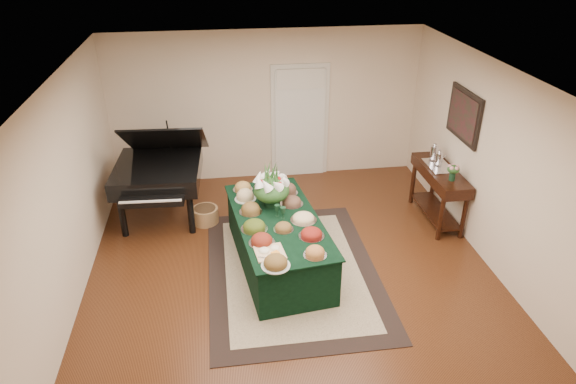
{
  "coord_description": "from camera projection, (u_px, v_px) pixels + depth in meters",
  "views": [
    {
      "loc": [
        -0.86,
        -5.73,
        4.3
      ],
      "look_at": [
        0.0,
        0.3,
        1.05
      ],
      "focal_mm": 32.0,
      "sensor_mm": 36.0,
      "label": 1
    }
  ],
  "objects": [
    {
      "name": "mahogany_sideboard",
      "position": [
        440.0,
        181.0,
        8.0
      ],
      "size": [
        0.45,
        1.38,
        0.88
      ],
      "color": "black",
      "rests_on": "ground"
    },
    {
      "name": "floral_centerpiece",
      "position": [
        271.0,
        186.0,
        7.1
      ],
      "size": [
        0.52,
        0.52,
        0.52
      ],
      "color": "black",
      "rests_on": "buffet_table"
    },
    {
      "name": "grand_piano",
      "position": [
        159.0,
        172.0,
        8.02
      ],
      "size": [
        1.49,
        1.65,
        1.64
      ],
      "color": "black",
      "rests_on": "ground"
    },
    {
      "name": "wall_painting",
      "position": [
        464.0,
        115.0,
        7.53
      ],
      "size": [
        0.05,
        0.95,
        0.75
      ],
      "color": "black",
      "rests_on": "ground"
    },
    {
      "name": "food_platters",
      "position": [
        274.0,
        214.0,
        6.93
      ],
      "size": [
        1.1,
        2.44,
        0.13
      ],
      "color": "silver",
      "rests_on": "buffet_table"
    },
    {
      "name": "kitchen_doorway",
      "position": [
        300.0,
        123.0,
        9.33
      ],
      "size": [
        1.05,
        0.07,
        2.1
      ],
      "color": "beige",
      "rests_on": "ground"
    },
    {
      "name": "tea_service",
      "position": [
        437.0,
        157.0,
        8.05
      ],
      "size": [
        0.34,
        0.58,
        0.3
      ],
      "color": "silver",
      "rests_on": "mahogany_sideboard"
    },
    {
      "name": "wicker_basket",
      "position": [
        205.0,
        215.0,
        8.17
      ],
      "size": [
        0.41,
        0.41,
        0.26
      ],
      "primitive_type": "cylinder",
      "color": "olive",
      "rests_on": "ground"
    },
    {
      "name": "cutting_board",
      "position": [
        269.0,
        250.0,
        6.2
      ],
      "size": [
        0.39,
        0.39,
        0.1
      ],
      "color": "tan",
      "rests_on": "buffet_table"
    },
    {
      "name": "buffet_table",
      "position": [
        278.0,
        241.0,
        7.09
      ],
      "size": [
        1.36,
        2.42,
        0.73
      ],
      "color": "black",
      "rests_on": "ground"
    },
    {
      "name": "area_rug",
      "position": [
        293.0,
        270.0,
        7.09
      ],
      "size": [
        2.29,
        3.21,
        0.01
      ],
      "color": "black",
      "rests_on": "ground"
    },
    {
      "name": "green_goblets",
      "position": [
        280.0,
        212.0,
        6.9
      ],
      "size": [
        0.15,
        0.15,
        0.18
      ],
      "color": "black",
      "rests_on": "buffet_table"
    },
    {
      "name": "pink_bouquet",
      "position": [
        453.0,
        170.0,
        7.51
      ],
      "size": [
        0.2,
        0.2,
        0.26
      ],
      "color": "black",
      "rests_on": "mahogany_sideboard"
    },
    {
      "name": "ground",
      "position": [
        291.0,
        268.0,
        7.14
      ],
      "size": [
        6.0,
        6.0,
        0.0
      ],
      "primitive_type": "plane",
      "color": "black",
      "rests_on": "ground"
    }
  ]
}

